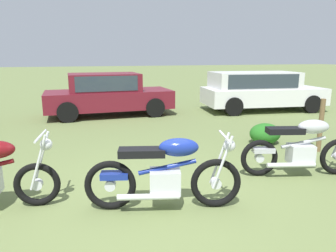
{
  "coord_description": "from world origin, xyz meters",
  "views": [
    {
      "loc": [
        -1.17,
        -4.0,
        2.0
      ],
      "look_at": [
        0.42,
        0.86,
        0.85
      ],
      "focal_mm": 33.31,
      "sensor_mm": 36.0,
      "label": 1
    }
  ],
  "objects_px": {
    "car_burgundy": "(107,92)",
    "car_white": "(258,88)",
    "motorcycle_silver": "(301,148)",
    "shrub_low": "(265,134)",
    "fence_post_wooden": "(321,125)",
    "motorcycle_blue": "(165,174)"
  },
  "relations": [
    {
      "from": "car_burgundy",
      "to": "shrub_low",
      "type": "bearing_deg",
      "value": -57.56
    },
    {
      "from": "fence_post_wooden",
      "to": "shrub_low",
      "type": "xyz_separation_m",
      "value": [
        -0.73,
        0.88,
        -0.33
      ]
    },
    {
      "from": "motorcycle_silver",
      "to": "shrub_low",
      "type": "xyz_separation_m",
      "value": [
        0.62,
        1.88,
        -0.25
      ]
    },
    {
      "from": "fence_post_wooden",
      "to": "shrub_low",
      "type": "distance_m",
      "value": 1.19
    },
    {
      "from": "fence_post_wooden",
      "to": "car_white",
      "type": "bearing_deg",
      "value": 70.63
    },
    {
      "from": "fence_post_wooden",
      "to": "shrub_low",
      "type": "height_order",
      "value": "fence_post_wooden"
    },
    {
      "from": "motorcycle_blue",
      "to": "fence_post_wooden",
      "type": "bearing_deg",
      "value": 35.1
    },
    {
      "from": "car_burgundy",
      "to": "shrub_low",
      "type": "xyz_separation_m",
      "value": [
        3.01,
        -4.74,
        -0.56
      ]
    },
    {
      "from": "car_burgundy",
      "to": "fence_post_wooden",
      "type": "bearing_deg",
      "value": -56.31
    },
    {
      "from": "motorcycle_silver",
      "to": "shrub_low",
      "type": "height_order",
      "value": "motorcycle_silver"
    },
    {
      "from": "car_burgundy",
      "to": "motorcycle_blue",
      "type": "bearing_deg",
      "value": -91.26
    },
    {
      "from": "car_burgundy",
      "to": "car_white",
      "type": "xyz_separation_m",
      "value": [
        5.45,
        -0.78,
        0.04
      ]
    },
    {
      "from": "motorcycle_silver",
      "to": "motorcycle_blue",
      "type": "bearing_deg",
      "value": -155.2
    },
    {
      "from": "motorcycle_blue",
      "to": "car_white",
      "type": "distance_m",
      "value": 8.4
    },
    {
      "from": "motorcycle_silver",
      "to": "shrub_low",
      "type": "bearing_deg",
      "value": 87.26
    },
    {
      "from": "motorcycle_blue",
      "to": "fence_post_wooden",
      "type": "height_order",
      "value": "fence_post_wooden"
    },
    {
      "from": "fence_post_wooden",
      "to": "motorcycle_blue",
      "type": "bearing_deg",
      "value": -160.01
    },
    {
      "from": "car_burgundy",
      "to": "car_white",
      "type": "bearing_deg",
      "value": -8.22
    },
    {
      "from": "motorcycle_blue",
      "to": "motorcycle_silver",
      "type": "distance_m",
      "value": 2.58
    },
    {
      "from": "shrub_low",
      "to": "car_burgundy",
      "type": "bearing_deg",
      "value": 122.48
    },
    {
      "from": "motorcycle_blue",
      "to": "car_burgundy",
      "type": "relative_size",
      "value": 0.49
    },
    {
      "from": "car_white",
      "to": "fence_post_wooden",
      "type": "distance_m",
      "value": 5.13
    }
  ]
}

